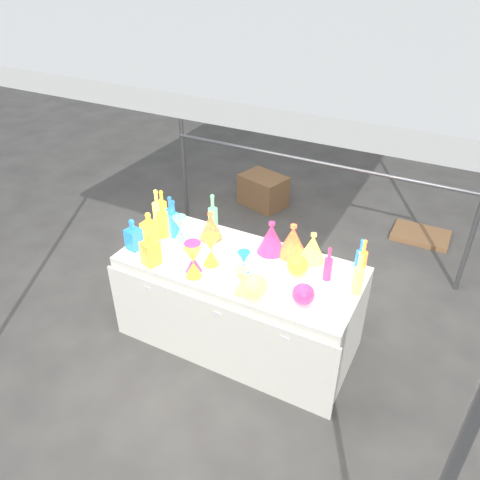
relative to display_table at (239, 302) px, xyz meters
The scene contains 31 objects.
ground 0.37m from the display_table, 90.00° to the left, with size 80.00×80.00×0.00m, color #615F5A.
canopy_tent 2.01m from the display_table, 90.00° to the left, with size 3.15×3.15×2.46m.
display_table is the anchor object (origin of this frame).
cardboard_box_closed 2.33m from the display_table, 110.64° to the left, with size 0.53×0.38×0.38m, color #9B6D46.
cardboard_box_flat 2.55m from the display_table, 65.46° to the left, with size 0.60×0.43×0.05m, color #9B6D46.
bottle_0 1.03m from the display_table, 164.54° to the left, with size 0.08×0.08×0.30m, color red, non-canonical shape.
bottle_1 0.90m from the display_table, 167.92° to the left, with size 0.07×0.07×0.32m, color #16792F, non-canonical shape.
bottle_4 1.02m from the display_table, 168.88° to the left, with size 0.08×0.08×0.33m, color #158183, non-canonical shape.
bottle_5 0.73m from the display_table, 144.04° to the left, with size 0.08×0.08×0.35m, color #A9217C, non-canonical shape.
bottle_6 0.90m from the display_table, behind, with size 0.09×0.09×0.34m, color red, non-canonical shape.
bottle_7 0.84m from the display_table, behind, with size 0.08×0.08×0.33m, color #16792F, non-canonical shape.
decanter_0 0.92m from the display_table, behind, with size 0.10×0.10×0.26m, color red, non-canonical shape.
decanter_1 0.83m from the display_table, 152.12° to the right, with size 0.11×0.11×0.27m, color #FFB11A, non-canonical shape.
decanter_2 0.98m from the display_table, 166.31° to the right, with size 0.10×0.10×0.26m, color #16792F, non-canonical shape.
hourglass_0 0.61m from the display_table, 126.88° to the right, with size 0.12×0.12×0.24m, color #FFB11A, non-canonical shape.
hourglass_1 0.60m from the display_table, 136.30° to the right, with size 0.12×0.12×0.24m, color #1A4398, non-canonical shape.
hourglass_2 0.59m from the display_table, 61.06° to the right, with size 0.10×0.10×0.20m, color #158183, non-canonical shape.
hourglass_3 0.74m from the display_table, behind, with size 0.11×0.11×0.22m, color #A9217C, non-canonical shape.
hourglass_4 0.54m from the display_table, 150.31° to the right, with size 0.12×0.12×0.24m, color red, non-canonical shape.
hourglass_5 0.49m from the display_table, 48.51° to the right, with size 0.09×0.09×0.19m, color #16792F, non-canonical shape.
globe_1 0.60m from the display_table, 48.60° to the right, with size 0.19×0.19×0.15m, color #158183, non-canonical shape.
globe_2 0.62m from the display_table, 11.49° to the left, with size 0.16×0.16×0.13m, color #FFB11A, non-canonical shape.
globe_3 0.75m from the display_table, 18.62° to the right, with size 0.15×0.15×0.12m, color #1A4398, non-canonical shape.
lampshade_0 0.65m from the display_table, 150.58° to the left, with size 0.19×0.19×0.23m, color yellow, non-canonical shape.
lampshade_1 0.65m from the display_table, 43.89° to the left, with size 0.22×0.22×0.26m, color yellow, non-canonical shape.
lampshade_2 0.58m from the display_table, 61.07° to the left, with size 0.22×0.22×0.26m, color #1A4398, non-canonical shape.
lampshade_3 0.73m from the display_table, 32.39° to the left, with size 0.19×0.19×0.23m, color #158183, non-canonical shape.
bottle_8 1.00m from the display_table, 20.55° to the left, with size 0.06×0.06×0.28m, color #16792F, non-canonical shape.
bottle_9 1.02m from the display_table, 19.66° to the left, with size 0.06×0.06×0.29m, color #FFB11A, non-canonical shape.
bottle_10 0.82m from the display_table, 10.74° to the left, with size 0.06×0.06×0.27m, color #1A4398, non-canonical shape.
bottle_11 1.01m from the display_table, ahead, with size 0.07×0.07×0.31m, color #158183, non-canonical shape.
Camera 1 is at (1.31, -2.50, 2.77)m, focal length 35.00 mm.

